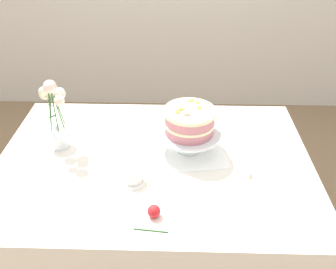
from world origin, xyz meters
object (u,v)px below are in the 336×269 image
flower_vase (56,118)px  teacup (133,176)px  dining_table (154,179)px  fallen_rose (154,212)px  cake_stand (189,135)px  layer_cake (189,121)px

flower_vase → teacup: (0.36, -0.24, -0.13)m
dining_table → flower_vase: size_ratio=3.96×
teacup → fallen_rose: size_ratio=0.96×
flower_vase → teacup: bearing=-33.5°
cake_stand → teacup: (-0.23, -0.23, -0.06)m
dining_table → cake_stand: 0.26m
flower_vase → cake_stand: bearing=-1.0°
dining_table → teacup: size_ratio=11.69×
cake_stand → fallen_rose: (-0.13, -0.42, -0.06)m
layer_cake → dining_table: bearing=-145.8°
layer_cake → flower_vase: (-0.59, 0.01, -0.00)m
flower_vase → teacup: size_ratio=2.95×
cake_stand → fallen_rose: 0.45m
dining_table → layer_cake: layer_cake is taller
dining_table → fallen_rose: fallen_rose is taller
dining_table → teacup: (-0.08, -0.13, 0.12)m
layer_cake → teacup: 0.35m
layer_cake → flower_vase: 0.59m
layer_cake → fallen_rose: bearing=-107.6°
cake_stand → flower_vase: (-0.59, 0.01, 0.07)m
dining_table → fallen_rose: bearing=-86.3°
fallen_rose → cake_stand: bearing=72.4°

